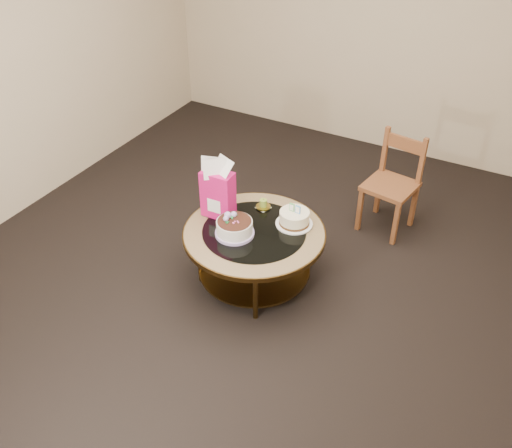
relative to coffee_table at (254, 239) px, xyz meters
The scene contains 8 objects.
ground 0.38m from the coffee_table, 164.05° to the left, with size 5.00×5.00×0.00m, color black.
room_walls 1.16m from the coffee_table, 164.05° to the left, with size 4.52×5.02×2.61m.
coffee_table is the anchor object (origin of this frame).
decorated_cake 0.20m from the coffee_table, 134.00° to the right, with size 0.28×0.28×0.16m.
cream_cake 0.33m from the coffee_table, 43.43° to the left, with size 0.27×0.27×0.17m.
gift_bag 0.45m from the coffee_table, behind, with size 0.24×0.17×0.46m.
pillar_candle 0.31m from the coffee_table, 105.22° to the left, with size 0.11×0.11×0.08m.
dining_chair 1.32m from the coffee_table, 60.48° to the left, with size 0.44×0.44×0.82m.
Camera 1 is at (1.56, -2.83, 2.87)m, focal length 40.00 mm.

